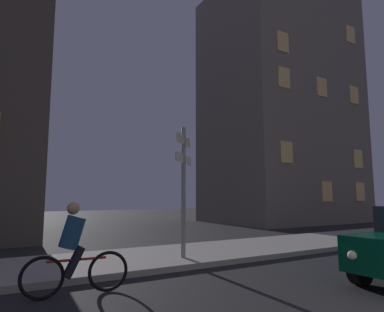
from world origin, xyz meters
The scene contains 4 objects.
sidewalk_kerb centered at (0.00, 7.42, 0.07)m, with size 40.00×3.05×0.14m, color #9E9991.
signpost centered at (-0.67, 6.73, 2.16)m, with size 1.06×1.06×3.43m.
cyclist centered at (-3.70, 5.19, 0.75)m, with size 1.82×0.35×1.61m.
building_right_block centered at (12.07, 15.56, 7.96)m, with size 9.79×7.11×15.92m.
Camera 1 is at (-4.93, -0.97, 1.71)m, focal length 30.85 mm.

